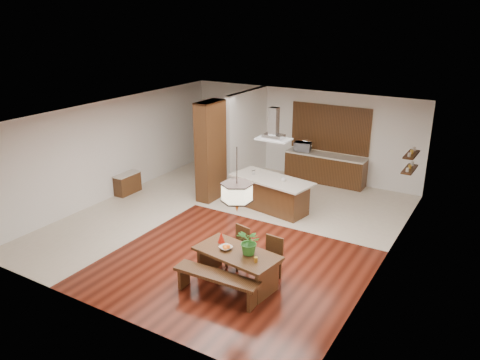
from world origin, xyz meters
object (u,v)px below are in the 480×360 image
Objects in this scene: dining_table at (237,260)px; range_hood at (274,124)px; kitchen_island at (272,194)px; microwave at (303,147)px; hallway_console at (128,184)px; fruit_bowl at (226,248)px; pendant_lantern at (237,180)px; dining_bench at (217,286)px; foliage_plant at (250,242)px; island_cup at (283,179)px; dining_chair_left at (237,248)px; dining_chair_right at (270,260)px.

dining_table is 2.03× the size of range_hood.
microwave is (-0.36, 2.86, 0.61)m from kitchen_island.
hallway_console is 3.48× the size of fruit_bowl.
dining_table is at bearing 0.00° from pendant_lantern.
pendant_lantern is at bearing 81.93° from dining_bench.
microwave is (-1.74, 6.54, 0.11)m from foliage_plant.
foliage_plant is 3.75m from island_cup.
dining_table reaches higher than dining_bench.
kitchen_island is at bearing 110.52° from foliage_plant.
foliage_plant is at bearing -74.34° from island_cup.
hallway_console is 6.37m from pendant_lantern.
kitchen_island reaches higher than dining_table.
dining_chair_left is at bearing -76.43° from range_hood.
fruit_bowl is at bearing -176.64° from pendant_lantern.
fruit_bowl is 3.72m from island_cup.
pendant_lantern is 0.54× the size of kitchen_island.
range_hood reaches higher than microwave.
dining_table is at bearing -169.67° from foliage_plant.
dining_table is 3.43× the size of microwave.
foliage_plant is (0.26, 0.05, -1.26)m from pendant_lantern.
hallway_console is 1.65× the size of microwave.
dining_bench is at bearing -114.78° from dining_chair_right.
dining_chair_left reaches higher than dining_bench.
pendant_lantern is 10.67× the size of island_cup.
hallway_console is 7.17× the size of island_cup.
fruit_bowl is (-0.52, -0.06, -0.24)m from foliage_plant.
fruit_bowl is at bearing -173.08° from foliage_plant.
kitchen_island is 4.56× the size of microwave.
microwave is (-1.22, 6.61, 0.35)m from fruit_bowl.
dining_bench is at bearing -66.34° from kitchen_island.
dining_bench is 1.98× the size of range_hood.
microwave is at bearing 100.44° from fruit_bowl.
dining_bench is 7.03× the size of fruit_bowl.
microwave is at bearing 44.80° from hallway_console.
dining_table is at bearing -133.51° from dining_chair_right.
dining_table is (5.48, -2.61, 0.21)m from hallway_console.
island_cup is (-1.01, 3.61, 0.01)m from foliage_plant.
dining_chair_left is 3.15m from island_cup.
microwave is (-1.12, 6.01, 0.64)m from dining_chair_left.
hallway_console is at bearing 171.04° from dining_chair_left.
hallway_console is 0.36× the size of kitchen_island.
island_cup is at bearing 101.56° from pendant_lantern.
foliage_plant reaches higher than island_cup.
hallway_console is 6.07m from dining_table.
dining_bench is at bearing -89.38° from microwave.
foliage_plant is (0.35, 0.66, 0.74)m from dining_bench.
microwave is at bearing 103.91° from island_cup.
range_hood is (-0.76, 3.15, 2.01)m from dining_chair_left.
hallway_console is at bearing 154.49° from pendant_lantern.
dining_bench is at bearing -30.93° from hallway_console.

